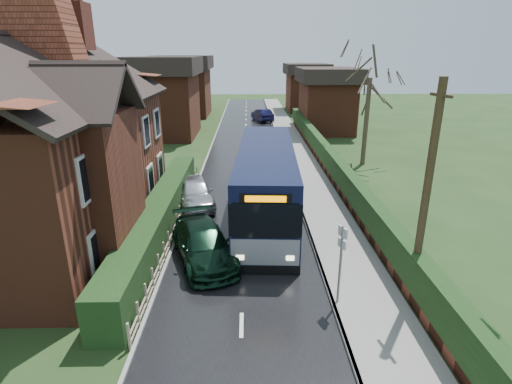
{
  "coord_description": "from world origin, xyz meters",
  "views": [
    {
      "loc": [
        0.24,
        -12.31,
        8.02
      ],
      "look_at": [
        0.6,
        5.38,
        1.8
      ],
      "focal_mm": 28.0,
      "sensor_mm": 36.0,
      "label": 1
    }
  ],
  "objects_px": {
    "brick_house": "(40,142)",
    "car_green": "(203,244)",
    "bus_stop_sign": "(341,254)",
    "telegraph_pole": "(426,197)",
    "car_silver": "(195,192)",
    "bus": "(266,183)"
  },
  "relations": [
    {
      "from": "brick_house",
      "to": "car_green",
      "type": "relative_size",
      "value": 2.96
    },
    {
      "from": "bus_stop_sign",
      "to": "car_green",
      "type": "bearing_deg",
      "value": 124.96
    },
    {
      "from": "car_green",
      "to": "bus_stop_sign",
      "type": "relative_size",
      "value": 1.71
    },
    {
      "from": "brick_house",
      "to": "telegraph_pole",
      "type": "relative_size",
      "value": 1.98
    },
    {
      "from": "car_green",
      "to": "telegraph_pole",
      "type": "distance_m",
      "value": 8.51
    },
    {
      "from": "telegraph_pole",
      "to": "car_silver",
      "type": "bearing_deg",
      "value": 122.26
    },
    {
      "from": "car_silver",
      "to": "car_green",
      "type": "relative_size",
      "value": 0.91
    },
    {
      "from": "car_silver",
      "to": "telegraph_pole",
      "type": "bearing_deg",
      "value": -61.46
    },
    {
      "from": "brick_house",
      "to": "bus_stop_sign",
      "type": "relative_size",
      "value": 5.05
    },
    {
      "from": "bus",
      "to": "bus_stop_sign",
      "type": "relative_size",
      "value": 4.12
    },
    {
      "from": "brick_house",
      "to": "telegraph_pole",
      "type": "distance_m",
      "value": 15.54
    },
    {
      "from": "car_silver",
      "to": "telegraph_pole",
      "type": "height_order",
      "value": "telegraph_pole"
    },
    {
      "from": "brick_house",
      "to": "bus",
      "type": "xyz_separation_m",
      "value": [
        9.87,
        2.01,
        -2.6
      ]
    },
    {
      "from": "car_silver",
      "to": "car_green",
      "type": "bearing_deg",
      "value": -94.33
    },
    {
      "from": "car_green",
      "to": "telegraph_pole",
      "type": "bearing_deg",
      "value": -39.73
    },
    {
      "from": "car_silver",
      "to": "bus_stop_sign",
      "type": "relative_size",
      "value": 1.55
    },
    {
      "from": "brick_house",
      "to": "car_green",
      "type": "xyz_separation_m",
      "value": [
        7.13,
        -2.55,
        -3.66
      ]
    },
    {
      "from": "brick_house",
      "to": "telegraph_pole",
      "type": "bearing_deg",
      "value": -20.63
    },
    {
      "from": "bus",
      "to": "car_silver",
      "type": "distance_m",
      "value": 4.3
    },
    {
      "from": "car_green",
      "to": "telegraph_pole",
      "type": "relative_size",
      "value": 0.67
    },
    {
      "from": "bus_stop_sign",
      "to": "bus",
      "type": "bearing_deg",
      "value": 83.59
    },
    {
      "from": "car_silver",
      "to": "telegraph_pole",
      "type": "relative_size",
      "value": 0.61
    }
  ]
}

